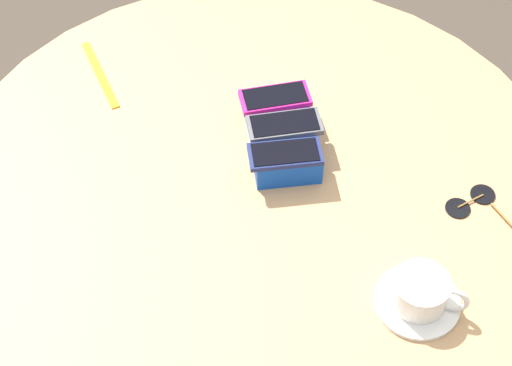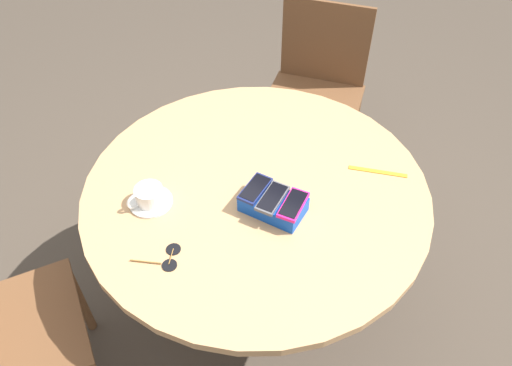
{
  "view_description": "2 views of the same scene",
  "coord_description": "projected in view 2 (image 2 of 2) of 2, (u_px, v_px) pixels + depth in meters",
  "views": [
    {
      "loc": [
        0.92,
        0.03,
        1.92
      ],
      "look_at": [
        0.0,
        0.0,
        0.75
      ],
      "focal_mm": 60.0,
      "sensor_mm": 36.0,
      "label": 1
    },
    {
      "loc": [
        -0.71,
        0.89,
        1.92
      ],
      "look_at": [
        0.0,
        0.0,
        0.75
      ],
      "focal_mm": 35.0,
      "sensor_mm": 36.0,
      "label": 2
    }
  ],
  "objects": [
    {
      "name": "phone_gray",
      "position": [
        272.0,
        198.0,
        1.53
      ],
      "size": [
        0.08,
        0.14,
        0.01
      ],
      "color": "#515156",
      "rests_on": "phone_box"
    },
    {
      "name": "phone_magenta",
      "position": [
        293.0,
        205.0,
        1.51
      ],
      "size": [
        0.09,
        0.14,
        0.01
      ],
      "color": "#D11975",
      "rests_on": "phone_box"
    },
    {
      "name": "phone_box",
      "position": [
        273.0,
        204.0,
        1.55
      ],
      "size": [
        0.21,
        0.14,
        0.05
      ],
      "color": "#0F42AD",
      "rests_on": "round_table"
    },
    {
      "name": "sunglasses",
      "position": [
        168.0,
        257.0,
        1.44
      ],
      "size": [
        0.12,
        0.13,
        0.01
      ],
      "color": "black",
      "rests_on": "round_table"
    },
    {
      "name": "chair_near_window",
      "position": [
        315.0,
        92.0,
        2.48
      ],
      "size": [
        0.59,
        0.59,
        0.86
      ],
      "color": "brown",
      "rests_on": "ground_plane"
    },
    {
      "name": "phone_navy",
      "position": [
        255.0,
        188.0,
        1.56
      ],
      "size": [
        0.08,
        0.14,
        0.01
      ],
      "color": "navy",
      "rests_on": "phone_box"
    },
    {
      "name": "coffee_cup",
      "position": [
        148.0,
        195.0,
        1.57
      ],
      "size": [
        0.09,
        0.12,
        0.06
      ],
      "color": "silver",
      "rests_on": "saucer"
    },
    {
      "name": "saucer",
      "position": [
        151.0,
        202.0,
        1.59
      ],
      "size": [
        0.14,
        0.14,
        0.01
      ],
      "primitive_type": "cylinder",
      "color": "silver",
      "rests_on": "round_table"
    },
    {
      "name": "ground_plane",
      "position": [
        256.0,
        304.0,
        2.16
      ],
      "size": [
        8.0,
        8.0,
        0.0
      ],
      "primitive_type": "plane",
      "color": "#42382D"
    },
    {
      "name": "lanyard_strap",
      "position": [
        378.0,
        172.0,
        1.69
      ],
      "size": [
        0.18,
        0.1,
        0.0
      ],
      "primitive_type": "cube",
      "rotation": [
        0.0,
        0.0,
        0.45
      ],
      "color": "orange",
      "rests_on": "round_table"
    },
    {
      "name": "round_table",
      "position": [
        256.0,
        205.0,
        1.7
      ],
      "size": [
        1.14,
        1.14,
        0.73
      ],
      "color": "#2D2D2D",
      "rests_on": "ground_plane"
    }
  ]
}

